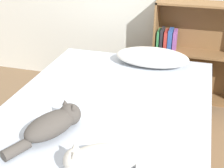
# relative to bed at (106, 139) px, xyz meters

# --- Properties ---
(ground_plane) EXTENTS (8.00, 8.00, 0.00)m
(ground_plane) POSITION_rel_bed_xyz_m (0.00, 0.00, -0.27)
(ground_plane) COLOR brown
(bed) EXTENTS (1.44, 2.02, 0.54)m
(bed) POSITION_rel_bed_xyz_m (0.00, 0.00, 0.00)
(bed) COLOR #99754C
(bed) RESTS_ON ground_plane
(pillow) EXTENTS (0.64, 0.35, 0.14)m
(pillow) POSITION_rel_bed_xyz_m (0.18, 0.81, 0.35)
(pillow) COLOR white
(pillow) RESTS_ON bed
(cat_light) EXTENTS (0.50, 0.27, 0.15)m
(cat_light) POSITION_rel_bed_xyz_m (0.16, -0.59, 0.34)
(cat_light) COLOR beige
(cat_light) RESTS_ON bed
(cat_dark) EXTENTS (0.32, 0.50, 0.16)m
(cat_dark) POSITION_rel_bed_xyz_m (-0.20, -0.38, 0.34)
(cat_dark) COLOR #47423D
(cat_dark) RESTS_ON bed
(bookshelf) EXTENTS (0.97, 0.26, 1.01)m
(bookshelf) POSITION_rel_bed_xyz_m (0.57, 1.34, 0.25)
(bookshelf) COLOR brown
(bookshelf) RESTS_ON ground_plane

